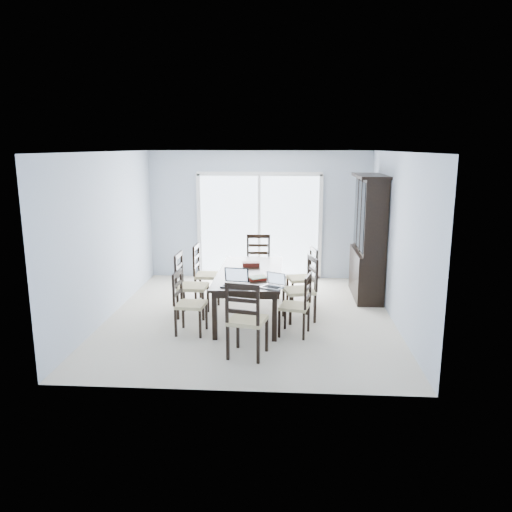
{
  "coord_description": "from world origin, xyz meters",
  "views": [
    {
      "loc": [
        0.59,
        -7.6,
        2.68
      ],
      "look_at": [
        0.1,
        0.0,
        1.0
      ],
      "focal_mm": 35.0,
      "sensor_mm": 36.0,
      "label": 1
    }
  ],
  "objects_px": {
    "chair_right_near": "(301,298)",
    "cell_phone": "(241,289)",
    "china_hutch": "(368,239)",
    "chair_left_far": "(203,267)",
    "dining_table": "(250,276)",
    "laptop_dark": "(234,282)",
    "chair_right_mid": "(305,282)",
    "chair_end_far": "(258,256)",
    "chair_left_near": "(185,296)",
    "chair_end_near": "(245,312)",
    "hot_tub": "(250,245)",
    "chair_left_mid": "(186,278)",
    "laptop_silver": "(272,284)",
    "chair_right_far": "(307,270)",
    "game_box": "(251,264)"
  },
  "relations": [
    {
      "from": "chair_right_near",
      "to": "cell_phone",
      "type": "height_order",
      "value": "chair_right_near"
    },
    {
      "from": "china_hutch",
      "to": "chair_left_far",
      "type": "height_order",
      "value": "china_hutch"
    },
    {
      "from": "dining_table",
      "to": "laptop_dark",
      "type": "distance_m",
      "value": 0.89
    },
    {
      "from": "chair_right_mid",
      "to": "chair_end_far",
      "type": "height_order",
      "value": "chair_end_far"
    },
    {
      "from": "chair_left_near",
      "to": "laptop_dark",
      "type": "height_order",
      "value": "chair_left_near"
    },
    {
      "from": "chair_end_near",
      "to": "hot_tub",
      "type": "height_order",
      "value": "chair_end_near"
    },
    {
      "from": "chair_left_mid",
      "to": "chair_end_near",
      "type": "distance_m",
      "value": 1.94
    },
    {
      "from": "chair_end_near",
      "to": "cell_phone",
      "type": "relative_size",
      "value": 11.81
    },
    {
      "from": "china_hutch",
      "to": "laptop_dark",
      "type": "height_order",
      "value": "china_hutch"
    },
    {
      "from": "chair_left_mid",
      "to": "chair_left_far",
      "type": "height_order",
      "value": "chair_left_mid"
    },
    {
      "from": "dining_table",
      "to": "chair_right_mid",
      "type": "relative_size",
      "value": 1.89
    },
    {
      "from": "chair_right_near",
      "to": "laptop_silver",
      "type": "bearing_deg",
      "value": 125.11
    },
    {
      "from": "chair_right_near",
      "to": "laptop_silver",
      "type": "relative_size",
      "value": 2.95
    },
    {
      "from": "chair_end_near",
      "to": "china_hutch",
      "type": "bearing_deg",
      "value": 68.41
    },
    {
      "from": "chair_end_near",
      "to": "chair_right_near",
      "type": "bearing_deg",
      "value": 63.06
    },
    {
      "from": "dining_table",
      "to": "chair_right_mid",
      "type": "xyz_separation_m",
      "value": [
        0.87,
        -0.06,
        -0.06
      ]
    },
    {
      "from": "chair_right_near",
      "to": "laptop_silver",
      "type": "xyz_separation_m",
      "value": [
        -0.41,
        -0.16,
        0.25
      ]
    },
    {
      "from": "chair_right_near",
      "to": "chair_right_far",
      "type": "xyz_separation_m",
      "value": [
        0.14,
        1.47,
        0.05
      ]
    },
    {
      "from": "chair_left_far",
      "to": "chair_right_near",
      "type": "height_order",
      "value": "chair_left_far"
    },
    {
      "from": "chair_left_far",
      "to": "chair_end_near",
      "type": "distance_m",
      "value": 2.56
    },
    {
      "from": "laptop_silver",
      "to": "game_box",
      "type": "distance_m",
      "value": 1.31
    },
    {
      "from": "chair_left_near",
      "to": "laptop_silver",
      "type": "height_order",
      "value": "chair_left_near"
    },
    {
      "from": "chair_right_near",
      "to": "game_box",
      "type": "xyz_separation_m",
      "value": [
        -0.79,
        1.09,
        0.23
      ]
    },
    {
      "from": "dining_table",
      "to": "chair_left_near",
      "type": "relative_size",
      "value": 2.07
    },
    {
      "from": "chair_right_near",
      "to": "chair_end_near",
      "type": "relative_size",
      "value": 0.88
    },
    {
      "from": "chair_end_far",
      "to": "laptop_silver",
      "type": "relative_size",
      "value": 3.38
    },
    {
      "from": "chair_left_far",
      "to": "laptop_dark",
      "type": "xyz_separation_m",
      "value": [
        0.72,
        -1.62,
        0.19
      ]
    },
    {
      "from": "chair_left_near",
      "to": "chair_end_far",
      "type": "relative_size",
      "value": 0.89
    },
    {
      "from": "hot_tub",
      "to": "chair_left_far",
      "type": "bearing_deg",
      "value": -102.46
    },
    {
      "from": "chair_right_mid",
      "to": "chair_end_near",
      "type": "height_order",
      "value": "chair_end_near"
    },
    {
      "from": "chair_end_far",
      "to": "china_hutch",
      "type": "bearing_deg",
      "value": 167.18
    },
    {
      "from": "chair_right_mid",
      "to": "cell_phone",
      "type": "xyz_separation_m",
      "value": [
        -0.91,
        -0.94,
        0.14
      ]
    },
    {
      "from": "chair_right_near",
      "to": "laptop_dark",
      "type": "bearing_deg",
      "value": 110.14
    },
    {
      "from": "chair_end_near",
      "to": "laptop_dark",
      "type": "bearing_deg",
      "value": 118.91
    },
    {
      "from": "chair_left_mid",
      "to": "hot_tub",
      "type": "distance_m",
      "value": 3.61
    },
    {
      "from": "chair_left_far",
      "to": "chair_left_mid",
      "type": "bearing_deg",
      "value": -8.72
    },
    {
      "from": "hot_tub",
      "to": "laptop_dark",
      "type": "bearing_deg",
      "value": -88.53
    },
    {
      "from": "laptop_dark",
      "to": "china_hutch",
      "type": "bearing_deg",
      "value": 52.16
    },
    {
      "from": "china_hutch",
      "to": "hot_tub",
      "type": "height_order",
      "value": "china_hutch"
    },
    {
      "from": "chair_end_near",
      "to": "cell_phone",
      "type": "xyz_separation_m",
      "value": [
        -0.11,
        0.62,
        0.13
      ]
    },
    {
      "from": "chair_end_far",
      "to": "chair_right_near",
      "type": "bearing_deg",
      "value": 105.8
    },
    {
      "from": "chair_right_mid",
      "to": "hot_tub",
      "type": "height_order",
      "value": "chair_right_mid"
    },
    {
      "from": "laptop_silver",
      "to": "game_box",
      "type": "relative_size",
      "value": 1.28
    },
    {
      "from": "cell_phone",
      "to": "chair_end_far",
      "type": "bearing_deg",
      "value": 105.63
    },
    {
      "from": "dining_table",
      "to": "game_box",
      "type": "xyz_separation_m",
      "value": [
        -0.01,
        0.34,
        0.11
      ]
    },
    {
      "from": "chair_left_mid",
      "to": "china_hutch",
      "type": "bearing_deg",
      "value": 114.19
    },
    {
      "from": "china_hutch",
      "to": "game_box",
      "type": "xyz_separation_m",
      "value": [
        -2.03,
        -0.91,
        -0.29
      ]
    },
    {
      "from": "chair_left_mid",
      "to": "chair_end_far",
      "type": "distance_m",
      "value": 1.95
    },
    {
      "from": "laptop_silver",
      "to": "cell_phone",
      "type": "xyz_separation_m",
      "value": [
        -0.42,
        -0.09,
        -0.04
      ]
    },
    {
      "from": "laptop_dark",
      "to": "laptop_silver",
      "type": "height_order",
      "value": "laptop_dark"
    }
  ]
}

